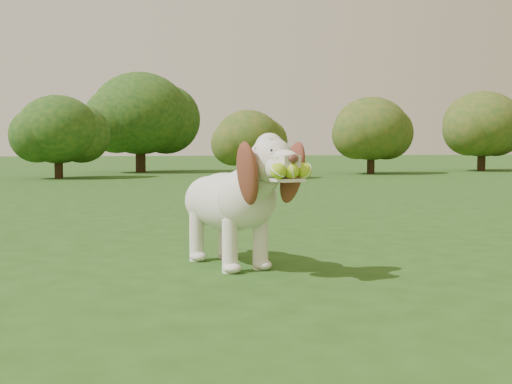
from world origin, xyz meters
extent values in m
plane|color=#214413|center=(0.00, 0.00, 0.00)|extent=(80.00, 80.00, 0.00)
ellipsoid|color=silver|center=(-0.50, -0.05, 0.34)|extent=(0.45, 0.65, 0.31)
ellipsoid|color=silver|center=(-0.44, -0.26, 0.37)|extent=(0.37, 0.37, 0.30)
ellipsoid|color=silver|center=(-0.56, 0.15, 0.33)|extent=(0.34, 0.34, 0.28)
cylinder|color=silver|center=(-0.41, -0.37, 0.45)|extent=(0.22, 0.27, 0.24)
sphere|color=silver|center=(-0.38, -0.48, 0.57)|extent=(0.26, 0.26, 0.21)
sphere|color=silver|center=(-0.38, -0.47, 0.63)|extent=(0.17, 0.17, 0.14)
cube|color=silver|center=(-0.34, -0.60, 0.56)|extent=(0.12, 0.14, 0.06)
ellipsoid|color=#592D28|center=(-0.32, -0.66, 0.58)|extent=(0.06, 0.05, 0.04)
cube|color=silver|center=(-0.34, -0.61, 0.48)|extent=(0.15, 0.16, 0.01)
ellipsoid|color=brown|center=(-0.50, -0.51, 0.51)|extent=(0.15, 0.22, 0.33)
ellipsoid|color=brown|center=(-0.26, -0.44, 0.51)|extent=(0.17, 0.20, 0.33)
cylinder|color=silver|center=(-0.60, 0.27, 0.36)|extent=(0.09, 0.16, 0.12)
cylinder|color=silver|center=(-0.53, -0.27, 0.13)|extent=(0.10, 0.10, 0.27)
cylinder|color=silver|center=(-0.36, -0.22, 0.13)|extent=(0.10, 0.10, 0.27)
cylinder|color=silver|center=(-0.64, 0.11, 0.13)|extent=(0.10, 0.10, 0.27)
cylinder|color=silver|center=(-0.47, 0.16, 0.13)|extent=(0.10, 0.10, 0.27)
sphere|color=#90CC1E|center=(-0.40, -0.66, 0.52)|extent=(0.09, 0.09, 0.07)
sphere|color=#90CC1E|center=(-0.33, -0.64, 0.52)|extent=(0.09, 0.09, 0.07)
sphere|color=#90CC1E|center=(-0.26, -0.62, 0.52)|extent=(0.09, 0.09, 0.07)
cylinder|color=#382314|center=(1.72, 8.81, 0.22)|extent=(0.13, 0.13, 0.43)
ellipsoid|color=#123C14|center=(1.72, 8.81, 0.79)|extent=(1.29, 1.29, 1.10)
cylinder|color=#382314|center=(-0.10, 12.45, 0.39)|extent=(0.24, 0.24, 0.78)
ellipsoid|color=#123C14|center=(-0.10, 12.45, 1.43)|extent=(2.34, 2.34, 1.99)
cylinder|color=#382314|center=(8.50, 11.25, 0.33)|extent=(0.21, 0.21, 0.66)
ellipsoid|color=#123C14|center=(8.50, 11.25, 1.21)|extent=(1.98, 1.98, 1.68)
cylinder|color=#382314|center=(4.98, 10.28, 0.28)|extent=(0.18, 0.18, 0.57)
ellipsoid|color=#123C14|center=(4.98, 10.28, 1.04)|extent=(1.70, 1.70, 1.45)
cylinder|color=#382314|center=(-1.88, 9.83, 0.26)|extent=(0.16, 0.16, 0.53)
ellipsoid|color=#123C14|center=(-1.88, 9.83, 0.97)|extent=(1.58, 1.58, 1.34)
camera|label=1|loc=(-1.18, -3.38, 0.63)|focal=45.00mm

